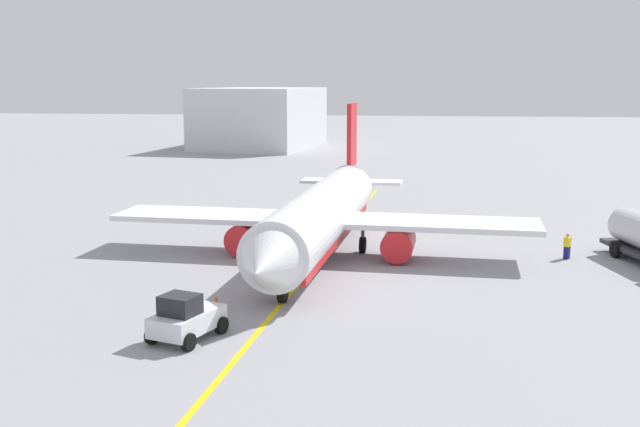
% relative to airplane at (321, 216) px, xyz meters
% --- Properties ---
extents(ground_plane, '(400.00, 400.00, 0.00)m').
position_rel_airplane_xyz_m(ground_plane, '(0.48, -0.03, -2.72)').
color(ground_plane, '#939399').
extents(airplane, '(32.99, 28.87, 9.79)m').
position_rel_airplane_xyz_m(airplane, '(0.00, 0.00, 0.00)').
color(airplane, white).
rests_on(airplane, ground).
extents(pushback_tug, '(4.05, 3.26, 2.20)m').
position_rel_airplane_xyz_m(pushback_tug, '(17.30, -3.92, -1.71)').
color(pushback_tug, silver).
rests_on(pushback_tug, ground).
extents(refueling_worker, '(0.63, 0.57, 1.71)m').
position_rel_airplane_xyz_m(refueling_worker, '(-1.44, 16.24, -1.90)').
color(refueling_worker, navy).
rests_on(refueling_worker, ground).
extents(safety_cone_nose, '(0.52, 0.52, 0.58)m').
position_rel_airplane_xyz_m(safety_cone_nose, '(12.25, -3.90, -2.43)').
color(safety_cone_nose, '#F2590F').
rests_on(safety_cone_nose, ground).
extents(distant_hangar, '(27.21, 20.31, 10.23)m').
position_rel_airplane_xyz_m(distant_hangar, '(-81.10, -21.68, 2.39)').
color(distant_hangar, silver).
rests_on(distant_hangar, ground).
extents(taxi_line_marking, '(63.40, 3.76, 0.01)m').
position_rel_airplane_xyz_m(taxi_line_marking, '(0.48, -0.03, -2.71)').
color(taxi_line_marking, yellow).
rests_on(taxi_line_marking, ground).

